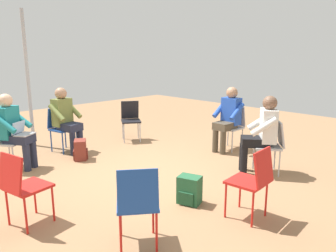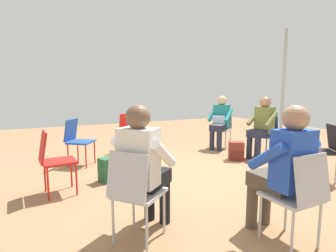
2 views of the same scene
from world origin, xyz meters
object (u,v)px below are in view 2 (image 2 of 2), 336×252
chair_southeast (222,127)px  chair_north (53,158)px  chair_east (130,130)px  chair_west (298,193)px  chair_south (266,133)px  person_with_laptop (220,119)px  backpack_by_empty_chair (236,152)px  person_in_white (144,163)px  person_in_olive (262,124)px  chair_southwest (325,148)px  backpack_near_laptop_user (109,171)px  person_in_blue (283,166)px  chair_northeast (77,139)px  chair_northwest (135,189)px

chair_southeast → chair_north: bearing=77.2°
chair_southeast → chair_east: size_ratio=1.00×
chair_west → chair_south: same height
chair_west → person_with_laptop: person_with_laptop is taller
chair_southeast → backpack_by_empty_chair: 1.23m
chair_east → person_in_white: (-3.32, 0.99, 0.20)m
chair_southeast → person_in_olive: person_in_olive is taller
chair_west → chair_southeast: bearing=60.9°
chair_north → chair_southwest: 3.93m
chair_southwest → backpack_near_laptop_user: (1.43, 2.96, -0.34)m
chair_west → backpack_by_empty_chair: bearing=59.0°
backpack_by_empty_chair → chair_west: bearing=148.3°
chair_north → person_in_olive: 3.91m
chair_south → chair_southwest: bearing=155.8°
chair_south → person_with_laptop: 1.10m
chair_north → person_in_blue: (-2.07, -1.77, 0.20)m
person_with_laptop → backpack_by_empty_chair: (-0.98, 0.36, -0.53)m
chair_northeast → chair_southeast: bearing=127.7°
person_in_white → chair_southeast: bearing=92.8°
chair_east → chair_west: size_ratio=1.00×
backpack_by_empty_chair → chair_south: bearing=-92.6°
chair_east → chair_north: 2.55m
chair_east → chair_south: (-1.68, -2.37, 0.00)m
chair_southwest → chair_south: bearing=20.3°
backpack_near_laptop_user → chair_northeast: bearing=14.9°
chair_east → chair_south: size_ratio=1.00×
chair_southwest → person_in_white: person_in_white is taller
person_in_blue → chair_south: bearing=45.7°
chair_north → chair_northwest: bearing=16.6°
person_in_white → backpack_by_empty_chair: bearing=84.1°
chair_southwest → backpack_by_empty_chair: 1.59m
chair_southwest → backpack_by_empty_chair: size_ratio=2.36×
chair_south → backpack_near_laptop_user: bearing=79.1°
chair_south → backpack_by_empty_chair: chair_south is taller
chair_south → backpack_near_laptop_user: size_ratio=2.36×
chair_northwest → person_with_laptop: person_with_laptop is taller
person_in_white → chair_northeast: bearing=145.9°
chair_northeast → backpack_near_laptop_user: chair_northeast is taller
chair_northwest → backpack_near_laptop_user: size_ratio=2.36×
chair_south → chair_west: bearing=125.7°
person_in_white → backpack_by_empty_chair: 3.15m
person_in_olive → backpack_by_empty_chair: person_in_olive is taller
chair_south → backpack_by_empty_chair: (0.03, 0.75, -0.34)m
chair_northeast → person_in_blue: (-3.36, -1.29, 0.20)m
chair_northeast → person_in_olive: 3.60m
chair_west → person_in_white: size_ratio=0.69×
chair_southwest → backpack_near_laptop_user: size_ratio=2.36×
chair_southwest → backpack_near_laptop_user: 3.30m
chair_east → chair_northeast: size_ratio=1.00×
chair_northwest → chair_southwest: bearing=56.6°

